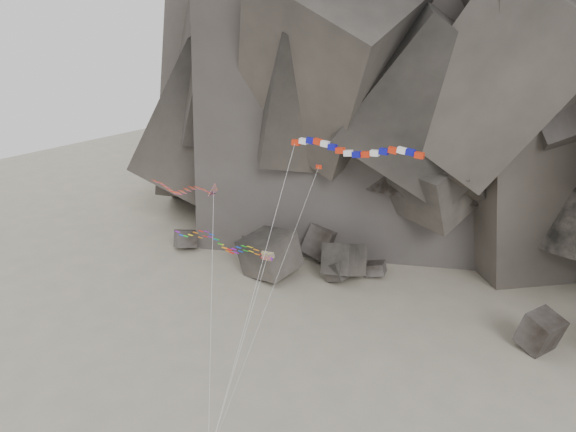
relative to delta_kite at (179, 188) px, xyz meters
The scene contains 7 objects.
ground 24.44m from the delta_kite, ahead, with size 260.00×260.00×0.00m, color #A29883.
headland 71.70m from the delta_kite, 83.03° to the left, with size 110.00×70.00×84.00m, color #4B443E, non-canonical shape.
boulder_field 37.01m from the delta_kite, 75.61° to the left, with size 80.81×19.27×9.58m.
delta_kite is the anchor object (origin of this frame).
banner_kite 20.34m from the delta_kite, ahead, with size 13.46×14.41×28.10m.
parafoil_kite 7.24m from the delta_kite, 37.74° to the left, with size 16.52×14.31×15.78m.
pennant_kite 14.69m from the delta_kite, ahead, with size 3.28×14.84×25.25m.
Camera 1 is at (32.16, -41.39, 39.98)m, focal length 35.00 mm.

